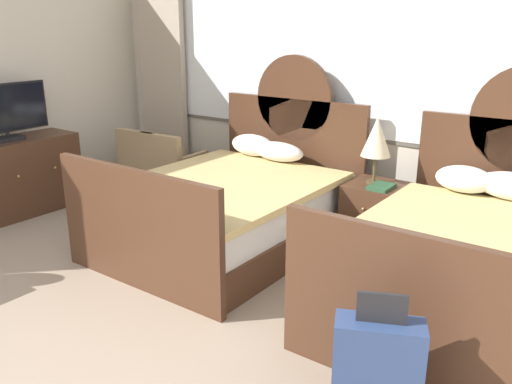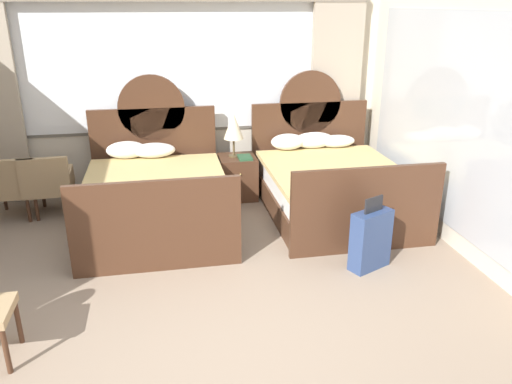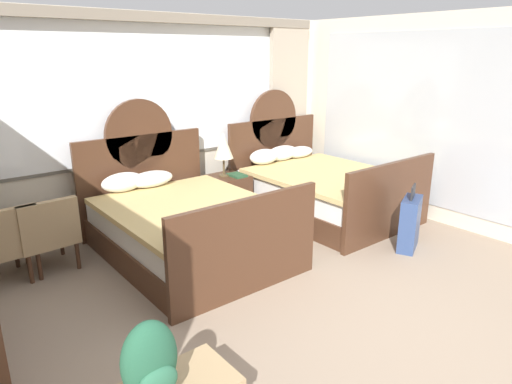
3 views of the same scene
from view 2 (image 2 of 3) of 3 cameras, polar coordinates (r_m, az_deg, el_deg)
ground_plane at (r=4.09m, az=-6.24°, el=-18.10°), size 24.00×24.00×0.00m
wall_back_window at (r=7.10m, az=-9.46°, el=11.48°), size 5.81×0.22×2.70m
wall_right_mirror at (r=5.87m, az=21.70°, el=7.42°), size 0.08×4.43×2.70m
bed_near_window at (r=6.17m, az=-11.23°, el=-0.56°), size 1.68×2.25×1.67m
bed_near_mirror at (r=6.52m, az=8.47°, el=0.82°), size 1.68×2.25×1.67m
nightstand_between_beds at (r=6.94m, az=-2.10°, el=1.68°), size 0.50×0.52×0.59m
table_lamp_on_nightstand at (r=6.76m, az=-2.57°, el=7.45°), size 0.27×0.27×0.60m
book_on_nightstand at (r=6.77m, az=-1.27°, el=3.93°), size 0.18×0.26×0.03m
armchair_by_window_left at (r=6.82m, az=-22.53°, el=1.01°), size 0.61×0.61×0.81m
armchair_by_window_centre at (r=6.91m, az=-25.60°, el=0.78°), size 0.59×0.59×0.81m
suitcase_on_floor at (r=5.22m, az=12.85°, el=-5.27°), size 0.47×0.35×0.77m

